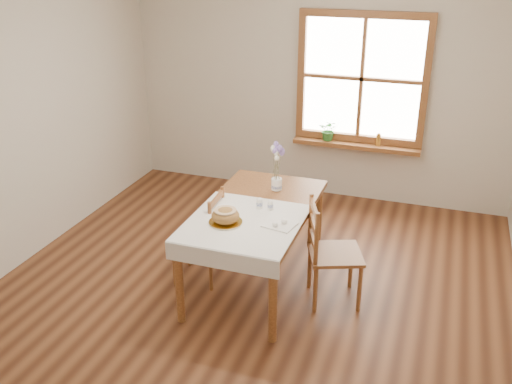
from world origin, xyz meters
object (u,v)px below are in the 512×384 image
chair_right (335,252)px  flower_vase (277,185)px  chair_left (198,236)px  bread_plate (226,222)px  dining_table (256,217)px

chair_right → flower_vase: chair_right is taller
chair_right → flower_vase: 0.87m
chair_left → chair_right: chair_right is taller
chair_left → flower_vase: 0.85m
bread_plate → flower_vase: bearing=76.6°
dining_table → bread_plate: (-0.13, -0.37, 0.10)m
bread_plate → flower_vase: (0.19, 0.79, 0.04)m
dining_table → chair_right: bearing=-2.3°
bread_plate → flower_vase: 0.81m
chair_left → flower_vase: size_ratio=7.90×
bread_plate → flower_vase: size_ratio=2.43×
chair_left → bread_plate: size_ratio=3.25×
chair_left → dining_table: bearing=95.8°
chair_right → bread_plate: size_ratio=3.47×
chair_right → chair_left: bearing=71.3°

